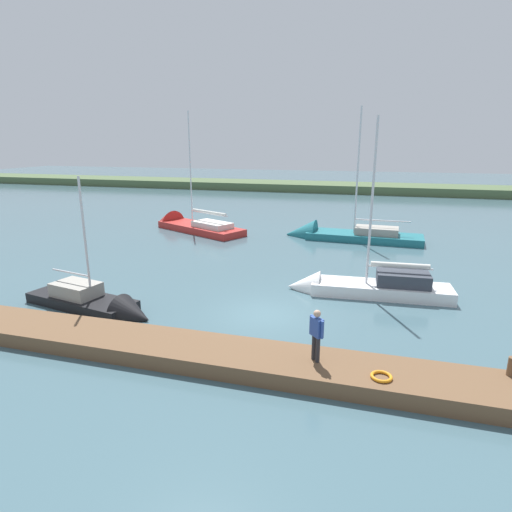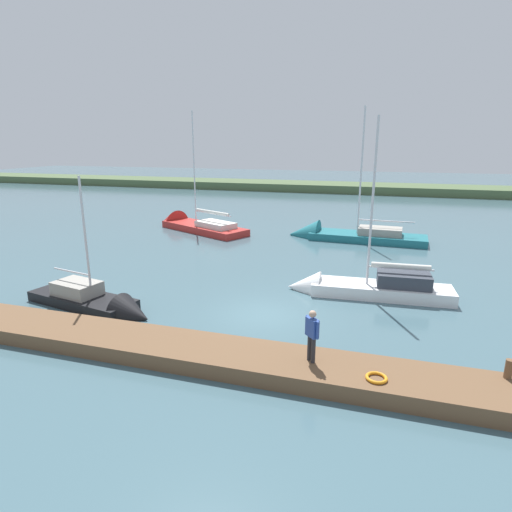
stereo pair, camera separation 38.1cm
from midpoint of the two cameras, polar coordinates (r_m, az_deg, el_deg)
name	(u,v)px [view 2 (the right image)]	position (r m, az deg, el deg)	size (l,w,h in m)	color
ground_plane	(264,315)	(19.00, 1.65, -7.93)	(200.00, 200.00, 0.00)	#42606B
far_shoreline	(353,192)	(68.16, 13.14, 8.48)	(180.00, 8.00, 2.40)	#4C603D
dock_pier	(228,357)	(14.96, -3.11, -13.50)	(24.94, 2.25, 0.56)	brown
mooring_post_near	(509,369)	(15.23, 31.65, -12.88)	(0.23, 0.23, 0.60)	brown
life_ring_buoy	(376,378)	(13.69, 16.79, -15.51)	(0.66, 0.66, 0.10)	orange
sailboat_near_dock	(361,290)	(21.96, 14.55, -4.44)	(8.16, 2.27, 9.42)	white
sailboat_outer_mooring	(190,227)	(38.12, -8.58, 3.94)	(10.52, 6.97, 11.20)	#B22823
sailboat_far_left	(99,305)	(20.75, -19.98, -6.25)	(7.03, 3.07, 6.86)	black
sailboat_mid_channel	(342,237)	(34.19, 11.88, 2.52)	(10.75, 3.18, 11.27)	#1E6B75
person_on_dock	(312,332)	(13.80, 8.39, -10.15)	(0.49, 0.50, 1.76)	#28282D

